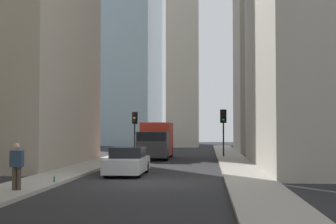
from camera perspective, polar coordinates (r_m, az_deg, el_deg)
ground_plane at (r=20.74m, az=-2.64°, el=-8.50°), size 135.00×135.00×0.00m
sidewalk_right at (r=21.77m, az=-14.59°, el=-7.95°), size 90.00×2.20×0.14m
sidewalk_left at (r=20.63m, az=9.98°, el=-8.31°), size 90.00×2.20×0.14m
building_left_far at (r=50.67m, az=13.90°, el=8.78°), size 12.12×10.50×23.65m
delivery_truck at (r=37.34m, az=-1.44°, el=-3.42°), size 6.46×2.25×2.84m
sedan_silver at (r=24.19m, az=-4.91°, el=-6.00°), size 4.30×1.78×1.42m
traffic_light_midblock at (r=38.57m, az=6.69°, el=-1.18°), size 0.43×0.52×3.80m
traffic_light_far_junction at (r=43.46m, az=-4.05°, el=-1.31°), size 0.43×0.52×3.78m
pedestrian at (r=17.83m, az=-17.77°, el=-6.06°), size 0.26×0.44×1.67m
discarded_bottle at (r=20.18m, az=-13.56°, el=-7.91°), size 0.07×0.07×0.27m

